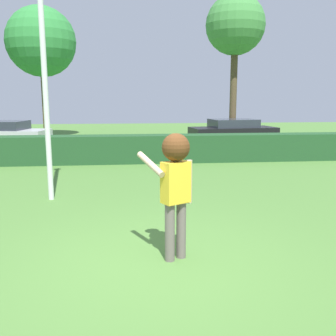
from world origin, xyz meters
TOP-DOWN VIEW (x-y plane):
  - ground_plane at (0.00, 0.00)m, footprint 60.00×60.00m
  - person at (0.30, 0.13)m, footprint 0.78×0.62m
  - frisbee at (0.14, 0.60)m, footprint 0.25×0.25m
  - lamppost at (-2.11, 3.70)m, footprint 0.24×0.24m
  - hedge_row at (0.00, 8.62)m, footprint 25.69×0.90m
  - parked_car_silver at (-6.10, 13.30)m, footprint 4.44×2.45m
  - parked_car_black at (4.89, 13.59)m, footprint 4.38×2.24m
  - oak_tree at (5.14, 14.64)m, footprint 2.98×2.98m
  - maple_tree at (-5.03, 17.98)m, footprint 3.87×3.87m

SIDE VIEW (x-z plane):
  - ground_plane at x=0.00m, z-range 0.00..0.00m
  - hedge_row at x=0.00m, z-range 0.00..0.98m
  - parked_car_silver at x=-6.10m, z-range 0.06..1.31m
  - parked_car_black at x=4.89m, z-range 0.06..1.31m
  - person at x=0.30m, z-range 0.29..2.11m
  - frisbee at x=0.14m, z-range 1.19..1.27m
  - lamppost at x=-2.11m, z-range 0.32..6.95m
  - maple_tree at x=-5.03m, z-range 1.70..9.02m
  - oak_tree at x=5.14m, z-range 2.12..9.49m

